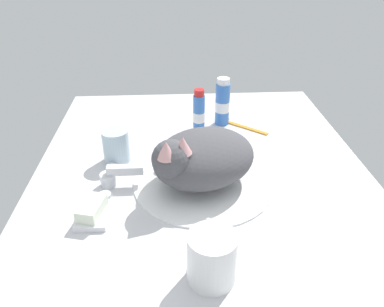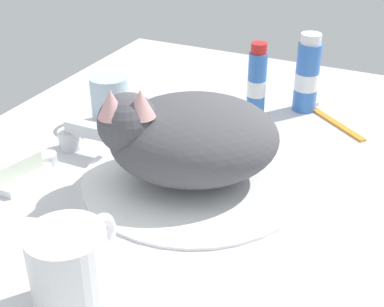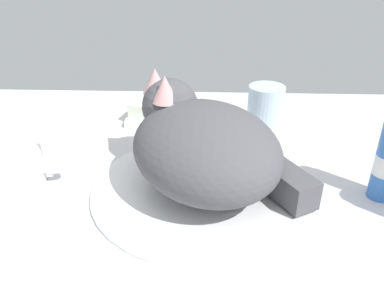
{
  "view_description": "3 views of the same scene",
  "coord_description": "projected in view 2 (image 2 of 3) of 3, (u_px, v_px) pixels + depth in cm",
  "views": [
    {
      "loc": [
        -72.22,
        6.83,
        51.7
      ],
      "look_at": [
        2.18,
        2.6,
        6.71
      ],
      "focal_mm": 35.11,
      "sensor_mm": 36.0,
      "label": 1
    },
    {
      "loc": [
        -61.69,
        -28.73,
        42.96
      ],
      "look_at": [
        0.39,
        0.55,
        3.99
      ],
      "focal_mm": 50.92,
      "sensor_mm": 36.0,
      "label": 2
    },
    {
      "loc": [
        -0.03,
        -49.31,
        33.22
      ],
      "look_at": [
        -1.91,
        -0.99,
        6.62
      ],
      "focal_mm": 37.74,
      "sensor_mm": 36.0,
      "label": 3
    }
  ],
  "objects": [
    {
      "name": "ground_plane",
      "position": [
        194.0,
        187.0,
        0.81
      ],
      "size": [
        110.0,
        82.5,
        3.0
      ],
      "primitive_type": "cube",
      "color": "silver"
    },
    {
      "name": "sink_basin",
      "position": [
        194.0,
        176.0,
        0.8
      ],
      "size": [
        33.01,
        33.01,
        0.89
      ],
      "primitive_type": "cylinder",
      "color": "white",
      "rests_on": "ground_plane"
    },
    {
      "name": "faucet",
      "position": [
        76.0,
        137.0,
        0.87
      ],
      "size": [
        14.17,
        10.13,
        5.19
      ],
      "color": "silver",
      "rests_on": "ground_plane"
    },
    {
      "name": "cat",
      "position": [
        187.0,
        136.0,
        0.77
      ],
      "size": [
        29.56,
        30.53,
        14.74
      ],
      "color": "#4C4C51",
      "rests_on": "sink_basin"
    },
    {
      "name": "coffee_mug",
      "position": [
        71.0,
        268.0,
        0.56
      ],
      "size": [
        12.67,
        8.32,
        9.46
      ],
      "color": "white",
      "rests_on": "ground_plane"
    },
    {
      "name": "rinse_cup",
      "position": [
        110.0,
        100.0,
        0.95
      ],
      "size": [
        6.69,
        6.69,
        8.57
      ],
      "color": "silver",
      "rests_on": "ground_plane"
    },
    {
      "name": "soap_dish",
      "position": [
        15.0,
        176.0,
        0.8
      ],
      "size": [
        9.0,
        6.4,
        1.2
      ],
      "primitive_type": "cube",
      "color": "white",
      "rests_on": "ground_plane"
    },
    {
      "name": "soap_bar",
      "position": [
        13.0,
        164.0,
        0.79
      ],
      "size": [
        8.19,
        5.8,
        2.65
      ],
      "primitive_type": "cube",
      "rotation": [
        0.0,
        0.0,
        -0.25
      ],
      "color": "silver",
      "rests_on": "soap_dish"
    },
    {
      "name": "toothpaste_bottle",
      "position": [
        257.0,
        82.0,
        0.97
      ],
      "size": [
        3.38,
        3.38,
        13.52
      ],
      "color": "#3870C6",
      "rests_on": "ground_plane"
    },
    {
      "name": "mouthwash_bottle",
      "position": [
        307.0,
        75.0,
        0.98
      ],
      "size": [
        4.35,
        4.35,
        14.48
      ],
      "color": "#3870C6",
      "rests_on": "ground_plane"
    },
    {
      "name": "toothbrush",
      "position": [
        331.0,
        118.0,
        0.97
      ],
      "size": [
        10.96,
        12.84,
        1.6
      ],
      "color": "orange",
      "rests_on": "ground_plane"
    }
  ]
}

